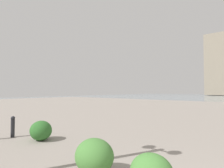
{
  "coord_description": "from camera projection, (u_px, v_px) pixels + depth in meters",
  "views": [
    {
      "loc": [
        0.35,
        1.31,
        1.52
      ],
      "look_at": [
        8.18,
        -7.78,
        1.92
      ],
      "focal_mm": 29.8,
      "sensor_mm": 36.0,
      "label": 1
    }
  ],
  "objects": [
    {
      "name": "bollard_near",
      "position": [
        13.0,
        126.0,
        6.01
      ],
      "size": [
        0.13,
        0.13,
        0.68
      ],
      "color": "#232328",
      "rests_on": "ground"
    },
    {
      "name": "shrub_low",
      "position": [
        41.0,
        131.0,
        5.63
      ],
      "size": [
        0.7,
        0.63,
        0.59
      ],
      "color": "#2D6628",
      "rests_on": "ground"
    },
    {
      "name": "shrub_wide",
      "position": [
        94.0,
        156.0,
        3.38
      ],
      "size": [
        0.75,
        0.67,
        0.64
      ],
      "color": "#477F38",
      "rests_on": "ground"
    }
  ]
}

